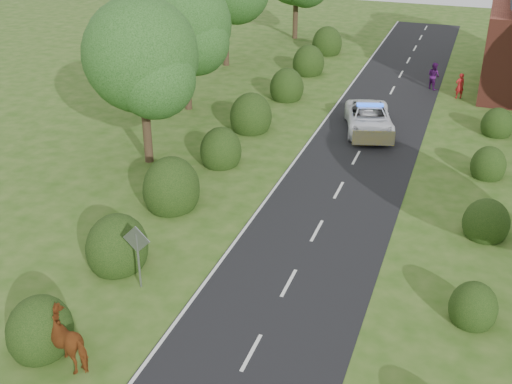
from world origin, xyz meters
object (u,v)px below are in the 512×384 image
at_px(pedestrian_red, 460,86).
at_px(pedestrian_purple, 434,76).
at_px(police_van, 369,119).
at_px(road_sign, 137,248).
at_px(cow, 72,342).

bearing_deg(pedestrian_red, pedestrian_purple, -67.91).
bearing_deg(police_van, pedestrian_purple, 58.33).
relative_size(pedestrian_red, pedestrian_purple, 0.91).
height_order(road_sign, cow, road_sign).
height_order(road_sign, pedestrian_red, road_sign).
distance_m(police_van, pedestrian_purple, 9.65).
distance_m(road_sign, pedestrian_purple, 28.31).
distance_m(cow, pedestrian_red, 31.43).
xyz_separation_m(police_van, pedestrian_red, (4.46, 7.85, 0.08)).
bearing_deg(pedestrian_purple, road_sign, 114.02).
bearing_deg(road_sign, pedestrian_red, 70.17).
bearing_deg(cow, road_sign, -166.50).
xyz_separation_m(road_sign, police_van, (4.86, 18.01, -0.90)).
height_order(pedestrian_red, pedestrian_purple, pedestrian_purple).
bearing_deg(police_van, cow, -118.21).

